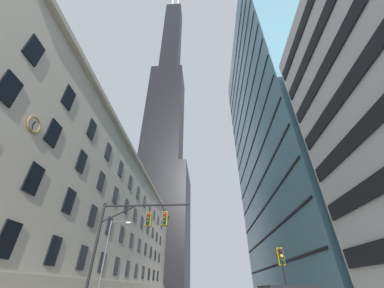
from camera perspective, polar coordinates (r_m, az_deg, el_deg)
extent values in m
cube|color=beige|center=(45.66, -22.73, -18.63)|extent=(12.96, 69.89, 22.31)
cube|color=#B2A893|center=(46.75, -12.44, -6.92)|extent=(0.70, 69.89, 0.60)
cube|color=black|center=(19.30, -40.08, -18.38)|extent=(0.14, 1.40, 2.20)
cube|color=black|center=(23.25, -32.28, -22.33)|extent=(0.14, 1.40, 2.20)
cube|color=black|center=(27.54, -26.58, -24.86)|extent=(0.14, 1.40, 2.20)
cube|color=black|center=(32.04, -22.30, -26.56)|extent=(0.14, 1.40, 2.20)
cube|color=black|center=(36.67, -19.00, -27.75)|extent=(0.14, 1.40, 2.20)
cube|color=black|center=(41.38, -16.41, -28.62)|extent=(0.14, 1.40, 2.20)
cube|color=black|center=(46.16, -14.31, -29.28)|extent=(0.14, 1.40, 2.20)
cube|color=black|center=(50.97, -12.59, -29.78)|extent=(0.14, 1.40, 2.20)
cube|color=black|center=(55.82, -11.16, -30.18)|extent=(0.14, 1.40, 2.20)
cube|color=black|center=(60.70, -9.95, -30.51)|extent=(0.14, 1.40, 2.20)
cube|color=black|center=(65.59, -8.91, -30.78)|extent=(0.14, 1.40, 2.20)
cube|color=black|center=(20.31, -35.84, -7.29)|extent=(0.14, 1.40, 2.20)
cube|color=black|center=(24.09, -29.27, -12.77)|extent=(0.14, 1.40, 2.20)
cube|color=black|center=(28.25, -24.39, -16.60)|extent=(0.14, 1.40, 2.20)
cube|color=black|center=(32.65, -20.67, -19.35)|extent=(0.14, 1.40, 2.20)
cube|color=black|center=(37.21, -17.76, -21.39)|extent=(0.14, 1.40, 2.20)
cube|color=black|center=(41.86, -15.43, -22.94)|extent=(0.14, 1.40, 2.20)
cube|color=black|center=(46.59, -13.54, -24.16)|extent=(0.14, 1.40, 2.20)
cube|color=black|center=(51.36, -11.97, -25.13)|extent=(0.14, 1.40, 2.20)
cube|color=black|center=(56.18, -10.65, -25.92)|extent=(0.14, 1.40, 2.20)
cube|color=black|center=(61.03, -9.53, -26.58)|extent=(0.14, 1.40, 2.20)
cube|color=black|center=(65.89, -8.56, -27.14)|extent=(0.14, 1.40, 2.20)
cube|color=black|center=(19.22, -39.89, 11.02)|extent=(0.14, 1.40, 2.20)
cube|color=black|center=(22.08, -32.32, 2.41)|extent=(0.14, 1.40, 2.20)
cube|color=black|center=(25.60, -26.73, -4.08)|extent=(0.14, 1.40, 2.20)
cube|color=black|center=(29.55, -22.51, -8.89)|extent=(0.14, 1.40, 2.20)
cube|color=black|center=(33.78, -19.25, -12.51)|extent=(0.14, 1.40, 2.20)
cube|color=black|center=(38.20, -16.66, -15.27)|extent=(0.14, 1.40, 2.20)
cube|color=black|center=(42.75, -14.57, -17.44)|extent=(0.14, 1.40, 2.20)
cube|color=black|center=(47.38, -12.85, -19.17)|extent=(0.14, 1.40, 2.20)
cube|color=black|center=(52.09, -11.41, -20.58)|extent=(0.14, 1.40, 2.20)
cube|color=black|center=(56.84, -10.19, -21.74)|extent=(0.14, 1.40, 2.20)
cube|color=black|center=(61.64, -9.14, -22.72)|extent=(0.14, 1.40, 2.20)
cube|color=black|center=(66.46, -8.23, -23.55)|extent=(0.14, 1.40, 2.20)
cube|color=black|center=(21.90, -35.78, 19.14)|extent=(0.14, 1.40, 2.20)
cube|color=black|center=(24.45, -29.37, 10.45)|extent=(0.14, 1.40, 2.20)
cube|color=black|center=(27.67, -24.57, 3.49)|extent=(0.14, 1.40, 2.20)
cube|color=black|center=(31.36, -20.89, -1.94)|extent=(0.14, 1.40, 2.20)
cube|color=black|center=(35.38, -18.01, -6.18)|extent=(0.14, 1.40, 2.20)
cube|color=black|center=(39.62, -15.69, -9.53)|extent=(0.14, 1.40, 2.20)
cube|color=black|center=(44.02, -13.80, -12.20)|extent=(0.14, 1.40, 2.20)
cube|color=black|center=(48.53, -12.22, -14.38)|extent=(0.14, 1.40, 2.20)
cube|color=black|center=(53.14, -10.89, -16.17)|extent=(0.14, 1.40, 2.20)
cube|color=black|center=(57.81, -9.76, -17.67)|extent=(0.14, 1.40, 2.20)
cube|color=black|center=(62.53, -8.78, -18.94)|extent=(0.14, 1.40, 2.20)
cube|color=black|center=(67.29, -7.93, -20.03)|extent=(0.14, 1.40, 2.20)
torus|color=olive|center=(20.33, -35.77, 4.10)|extent=(0.12, 1.28, 1.28)
cylinder|color=silver|center=(20.35, -35.86, 4.09)|extent=(0.05, 1.11, 1.11)
cube|color=black|center=(20.35, -35.66, 4.50)|extent=(0.03, 0.19, 0.33)
cube|color=black|center=(20.16, -36.00, 3.69)|extent=(0.03, 0.18, 0.49)
cube|color=black|center=(89.97, -9.33, -20.09)|extent=(24.53, 24.53, 42.94)
cube|color=black|center=(113.98, -6.95, 6.59)|extent=(17.17, 17.17, 62.46)
cube|color=black|center=(167.81, -5.18, 25.31)|extent=(11.04, 11.04, 78.08)
cylinder|color=silver|center=(214.55, -5.04, 32.57)|extent=(1.20, 1.20, 26.94)
cylinder|color=silver|center=(214.16, -3.66, 32.69)|extent=(1.20, 1.20, 26.94)
cube|color=black|center=(15.77, 38.60, 3.76)|extent=(0.16, 13.17, 1.10)
cube|color=black|center=(17.43, 35.13, 11.72)|extent=(0.16, 13.17, 1.10)
cube|color=black|center=(19.40, 32.18, 18.15)|extent=(0.16, 13.17, 1.10)
cube|color=black|center=(21.62, 29.64, 23.29)|extent=(0.16, 13.17, 1.10)
cube|color=black|center=(24.00, 27.44, 27.42)|extent=(0.16, 13.17, 1.10)
cube|color=teal|center=(49.34, 24.61, 4.50)|extent=(18.06, 35.92, 58.43)
cube|color=black|center=(37.63, 20.06, -27.69)|extent=(0.12, 34.92, 0.24)
cube|color=black|center=(38.12, 18.84, -21.78)|extent=(0.12, 34.92, 0.24)
cube|color=black|center=(39.02, 17.75, -16.08)|extent=(0.12, 34.92, 0.24)
cube|color=black|center=(40.29, 16.78, -10.68)|extent=(0.12, 34.92, 0.24)
cube|color=black|center=(41.91, 15.91, -5.65)|extent=(0.12, 34.92, 0.24)
cube|color=black|center=(43.84, 15.12, -1.03)|extent=(0.12, 34.92, 0.24)
cube|color=black|center=(46.03, 14.40, 3.18)|extent=(0.12, 34.92, 0.24)
cube|color=black|center=(48.45, 13.75, 6.98)|extent=(0.12, 34.92, 0.24)
cube|color=black|center=(51.08, 13.15, 10.41)|extent=(0.12, 34.92, 0.24)
cube|color=black|center=(53.87, 12.60, 13.49)|extent=(0.12, 34.92, 0.24)
cube|color=black|center=(56.81, 12.10, 16.26)|extent=(0.12, 34.92, 0.24)
cube|color=black|center=(59.87, 11.63, 18.75)|extent=(0.12, 34.92, 0.24)
cube|color=black|center=(63.03, 11.20, 21.00)|extent=(0.12, 34.92, 0.24)
cylinder|color=black|center=(19.22, -23.92, -23.97)|extent=(0.20, 0.20, 7.07)
cylinder|color=black|center=(18.72, -11.61, -15.32)|extent=(6.99, 0.14, 0.14)
cylinder|color=black|center=(19.19, -18.16, -16.72)|extent=(2.88, 0.10, 1.46)
cylinder|color=black|center=(18.58, -10.99, -16.22)|extent=(0.04, 0.04, 0.60)
cube|color=black|center=(18.38, -11.25, -18.45)|extent=(0.30, 0.30, 0.90)
cube|color=olive|center=(18.54, -11.13, -18.59)|extent=(0.40, 0.40, 1.04)
sphere|color=red|center=(18.30, -11.27, -17.48)|extent=(0.20, 0.20, 0.20)
sphere|color=#4B3A08|center=(18.23, -11.37, -18.32)|extent=(0.20, 0.20, 0.20)
sphere|color=#083D10|center=(18.16, -11.47, -19.17)|extent=(0.20, 0.20, 0.20)
cylinder|color=black|center=(18.31, -6.93, -16.33)|extent=(0.04, 0.04, 0.60)
cube|color=black|center=(18.11, -7.10, -18.59)|extent=(0.30, 0.30, 0.90)
cube|color=olive|center=(18.27, -7.01, -18.73)|extent=(0.40, 0.40, 1.04)
sphere|color=red|center=(18.03, -7.12, -17.60)|extent=(0.20, 0.20, 0.20)
sphere|color=#4B3A08|center=(17.96, -7.19, -18.46)|extent=(0.20, 0.20, 0.20)
sphere|color=#083D10|center=(17.89, -7.25, -19.33)|extent=(0.20, 0.20, 0.20)
cylinder|color=black|center=(17.27, 23.05, -29.42)|extent=(0.12, 0.12, 3.50)
cube|color=black|center=(17.35, 22.06, -25.38)|extent=(0.30, 0.30, 0.90)
cube|color=olive|center=(17.51, 21.91, -25.47)|extent=(0.40, 0.40, 1.04)
sphere|color=#450808|center=(17.23, 22.00, -24.40)|extent=(0.20, 0.20, 0.20)
sphere|color=yellow|center=(17.20, 22.22, -25.30)|extent=(0.20, 0.20, 0.20)
sphere|color=#083D10|center=(17.17, 22.43, -26.21)|extent=(0.20, 0.20, 0.20)
cylinder|color=#47474C|center=(25.76, -21.81, -25.93)|extent=(0.18, 0.18, 7.30)
cylinder|color=#47474C|center=(25.98, -18.17, -18.66)|extent=(1.87, 0.10, 0.10)
ellipsoid|color=#EFE5C6|center=(25.64, -16.15, -19.03)|extent=(0.56, 0.32, 0.24)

